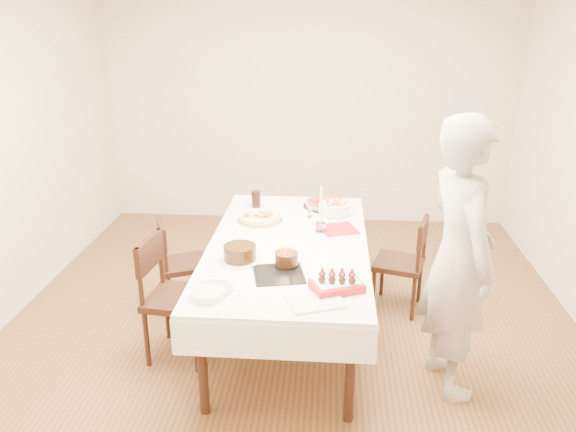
# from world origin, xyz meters

# --- Properties ---
(floor) EXTENTS (5.00, 5.00, 0.00)m
(floor) POSITION_xyz_m (0.00, 0.00, 0.00)
(floor) COLOR #50361B
(floor) RESTS_ON ground
(wall_back) EXTENTS (4.50, 0.04, 2.70)m
(wall_back) POSITION_xyz_m (0.00, 2.50, 1.35)
(wall_back) COLOR beige
(wall_back) RESTS_ON floor
(wall_front) EXTENTS (4.50, 0.04, 2.70)m
(wall_front) POSITION_xyz_m (0.00, -2.50, 1.35)
(wall_front) COLOR beige
(wall_front) RESTS_ON floor
(dining_table) EXTENTS (1.35, 2.24, 0.75)m
(dining_table) POSITION_xyz_m (-0.02, -0.02, 0.38)
(dining_table) COLOR white
(dining_table) RESTS_ON floor
(chair_right_savory) EXTENTS (0.51, 0.51, 0.80)m
(chair_right_savory) POSITION_xyz_m (0.85, 0.45, 0.40)
(chair_right_savory) COLOR black
(chair_right_savory) RESTS_ON floor
(chair_left_savory) EXTENTS (0.52, 0.52, 0.77)m
(chair_left_savory) POSITION_xyz_m (-0.90, 0.33, 0.39)
(chair_left_savory) COLOR black
(chair_left_savory) RESTS_ON floor
(chair_left_dessert) EXTENTS (0.51, 0.51, 0.90)m
(chair_left_dessert) POSITION_xyz_m (-0.76, -0.36, 0.45)
(chair_left_dessert) COLOR black
(chair_left_dessert) RESTS_ON floor
(person) EXTENTS (0.58, 0.75, 1.80)m
(person) POSITION_xyz_m (1.07, -0.53, 0.90)
(person) COLOR beige
(person) RESTS_ON floor
(pizza_white) EXTENTS (0.48, 0.48, 0.04)m
(pizza_white) POSITION_xyz_m (-0.28, 0.40, 0.77)
(pizza_white) COLOR beige
(pizza_white) RESTS_ON dining_table
(pizza_pepperoni) EXTENTS (0.50, 0.50, 0.04)m
(pizza_pepperoni) POSITION_xyz_m (0.24, 0.81, 0.77)
(pizza_pepperoni) COLOR red
(pizza_pepperoni) RESTS_ON dining_table
(red_placemat) EXTENTS (0.34, 0.34, 0.01)m
(red_placemat) POSITION_xyz_m (0.35, 0.28, 0.75)
(red_placemat) COLOR #B21E1E
(red_placemat) RESTS_ON dining_table
(pasta_bowl) EXTENTS (0.26, 0.26, 0.08)m
(pasta_bowl) POSITION_xyz_m (0.31, 0.62, 0.80)
(pasta_bowl) COLOR white
(pasta_bowl) RESTS_ON dining_table
(taper_candle) EXTENTS (0.08, 0.08, 0.37)m
(taper_candle) POSITION_xyz_m (0.21, 0.23, 0.93)
(taper_candle) COLOR white
(taper_candle) RESTS_ON dining_table
(shaker_pair) EXTENTS (0.10, 0.10, 0.10)m
(shaker_pair) POSITION_xyz_m (0.12, 0.52, 0.80)
(shaker_pair) COLOR white
(shaker_pair) RESTS_ON dining_table
(cola_glass) EXTENTS (0.08, 0.08, 0.14)m
(cola_glass) POSITION_xyz_m (-0.35, 0.75, 0.82)
(cola_glass) COLOR black
(cola_glass) RESTS_ON dining_table
(layer_cake) EXTENTS (0.35, 0.35, 0.11)m
(layer_cake) POSITION_xyz_m (-0.32, -0.35, 0.81)
(layer_cake) COLOR black
(layer_cake) RESTS_ON dining_table
(cake_board) EXTENTS (0.37, 0.37, 0.01)m
(cake_board) POSITION_xyz_m (-0.04, -0.53, 0.75)
(cake_board) COLOR black
(cake_board) RESTS_ON dining_table
(birthday_cake) EXTENTS (0.17, 0.17, 0.15)m
(birthday_cake) POSITION_xyz_m (0.00, -0.40, 0.84)
(birthday_cake) COLOR #311B0D
(birthday_cake) RESTS_ON dining_table
(strawberry_box) EXTENTS (0.35, 0.30, 0.07)m
(strawberry_box) POSITION_xyz_m (0.33, -0.71, 0.79)
(strawberry_box) COLOR red
(strawberry_box) RESTS_ON dining_table
(box_lid) EXTENTS (0.37, 0.31, 0.03)m
(box_lid) POSITION_xyz_m (0.21, -0.88, 0.75)
(box_lid) COLOR beige
(box_lid) RESTS_ON dining_table
(plate_stack) EXTENTS (0.26, 0.26, 0.04)m
(plate_stack) POSITION_xyz_m (-0.43, -0.86, 0.77)
(plate_stack) COLOR white
(plate_stack) RESTS_ON dining_table
(china_plate) EXTENTS (0.25, 0.25, 0.01)m
(china_plate) POSITION_xyz_m (-0.41, -0.77, 0.75)
(china_plate) COLOR white
(china_plate) RESTS_ON dining_table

